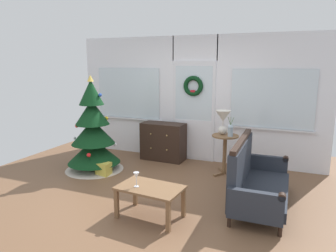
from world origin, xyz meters
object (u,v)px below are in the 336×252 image
(table_lamp, at_px, (223,119))
(flower_vase, at_px, (230,130))
(christmas_tree, at_px, (93,137))
(coffee_table, at_px, (150,191))
(dresser_cabinet, at_px, (163,141))
(settee_sofa, at_px, (254,179))
(gift_box, at_px, (104,169))
(side_table, at_px, (225,147))
(wine_glass, at_px, (136,176))

(table_lamp, distance_m, flower_vase, 0.25)
(table_lamp, bearing_deg, flower_vase, -32.01)
(flower_vase, bearing_deg, christmas_tree, -165.31)
(flower_vase, bearing_deg, coffee_table, -108.10)
(christmas_tree, xyz_separation_m, dresser_cabinet, (0.97, 1.09, -0.26))
(settee_sofa, relative_size, gift_box, 7.12)
(side_table, bearing_deg, dresser_cabinet, 164.57)
(gift_box, bearing_deg, settee_sofa, -4.05)
(dresser_cabinet, distance_m, gift_box, 1.46)
(side_table, xyz_separation_m, coffee_table, (-0.54, -2.01, -0.15))
(side_table, bearing_deg, table_lamp, 146.31)
(gift_box, bearing_deg, christmas_tree, 149.95)
(settee_sofa, bearing_deg, wine_glass, -144.11)
(dresser_cabinet, bearing_deg, christmas_tree, -131.81)
(coffee_table, bearing_deg, gift_box, 143.11)
(wine_glass, bearing_deg, side_table, 71.34)
(wine_glass, height_order, gift_box, wine_glass)
(gift_box, bearing_deg, side_table, 24.21)
(side_table, bearing_deg, wine_glass, -108.66)
(christmas_tree, distance_m, table_lamp, 2.44)
(side_table, bearing_deg, coffee_table, -104.96)
(christmas_tree, xyz_separation_m, side_table, (2.35, 0.70, -0.13))
(dresser_cabinet, xyz_separation_m, gift_box, (-0.63, -1.29, -0.27))
(settee_sofa, xyz_separation_m, table_lamp, (-0.72, 1.13, 0.64))
(christmas_tree, xyz_separation_m, settee_sofa, (3.01, -0.39, -0.27))
(dresser_cabinet, height_order, settee_sofa, settee_sofa)
(flower_vase, relative_size, wine_glass, 1.79)
(side_table, bearing_deg, gift_box, -155.79)
(christmas_tree, distance_m, wine_glass, 2.15)
(gift_box, bearing_deg, table_lamp, 25.82)
(flower_vase, xyz_separation_m, gift_box, (-2.11, -0.84, -0.73))
(coffee_table, xyz_separation_m, gift_box, (-1.47, 1.11, -0.25))
(flower_vase, bearing_deg, table_lamp, 147.99)
(side_table, bearing_deg, flower_vase, -30.96)
(dresser_cabinet, relative_size, side_table, 1.25)
(settee_sofa, height_order, side_table, settee_sofa)
(dresser_cabinet, relative_size, table_lamp, 2.07)
(settee_sofa, distance_m, wine_glass, 1.69)
(flower_vase, relative_size, coffee_table, 0.40)
(gift_box, bearing_deg, wine_glass, -41.79)
(gift_box, bearing_deg, coffee_table, -36.89)
(side_table, distance_m, wine_glass, 2.19)
(settee_sofa, distance_m, gift_box, 2.68)
(settee_sofa, xyz_separation_m, flower_vase, (-0.56, 1.03, 0.47))
(side_table, distance_m, coffee_table, 2.08)
(settee_sofa, xyz_separation_m, side_table, (-0.66, 1.09, 0.14))
(wine_glass, bearing_deg, coffee_table, 21.68)
(christmas_tree, distance_m, gift_box, 0.66)
(coffee_table, distance_m, wine_glass, 0.27)
(christmas_tree, height_order, side_table, christmas_tree)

